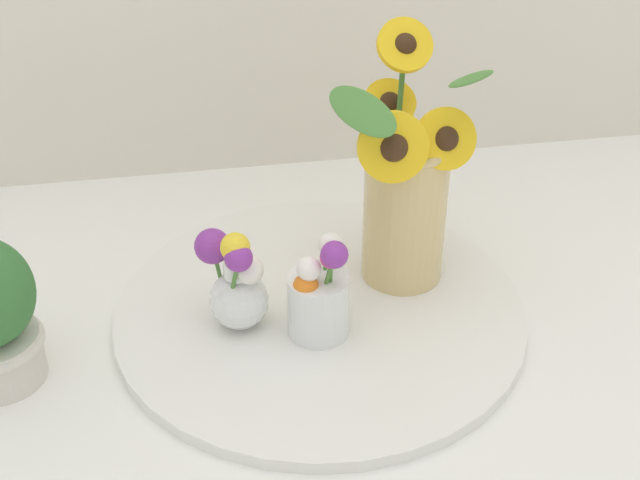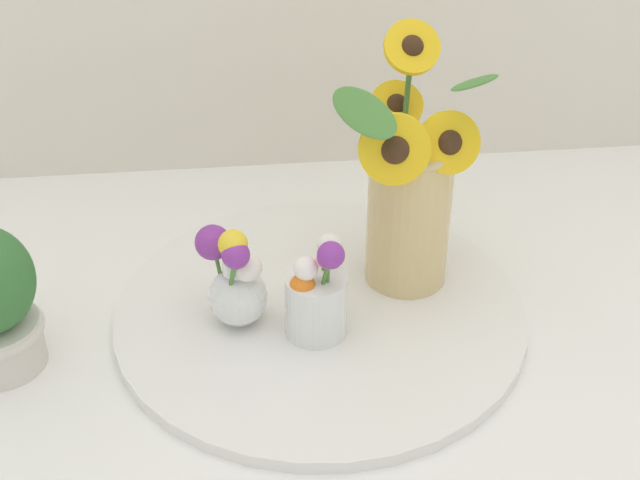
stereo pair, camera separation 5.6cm
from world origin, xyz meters
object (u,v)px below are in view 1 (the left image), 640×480
Objects in this scene: vase_small_center at (319,295)px; vase_bulb_right at (236,284)px; serving_tray at (320,313)px; mason_jar_sunflowers at (405,194)px.

vase_bulb_right is (-0.10, 0.03, 0.01)m from vase_small_center.
vase_small_center is 0.98× the size of vase_bulb_right.
serving_tray is 0.08m from vase_small_center.
serving_tray is 3.59× the size of vase_bulb_right.
serving_tray is 0.13m from vase_bulb_right.
vase_bulb_right is (-0.23, -0.07, -0.06)m from mason_jar_sunflowers.
vase_small_center reaches higher than serving_tray.
mason_jar_sunflowers is at bearing 17.31° from vase_bulb_right.
vase_small_center is at bearing -18.07° from vase_bulb_right.
serving_tray is at bearing -155.22° from mason_jar_sunflowers.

